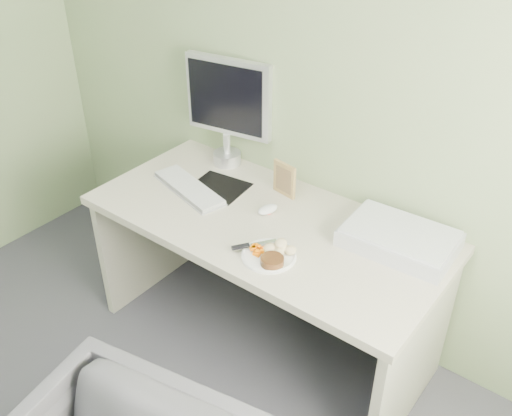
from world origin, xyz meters
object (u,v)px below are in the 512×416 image
Objects in this scene: desk at (265,253)px; scanner at (399,239)px; plate at (269,256)px; monitor at (228,106)px.

desk is 3.60× the size of scanner.
desk is 7.26× the size of plate.
desk is at bearing -164.30° from scanner.
desk is 0.74m from monitor.
scanner reaches higher than desk.
plate reaches higher than desk.
plate is (0.17, -0.20, 0.19)m from desk.
scanner reaches higher than plate.
monitor is at bearing 169.91° from scanner.
plate is 0.87m from monitor.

